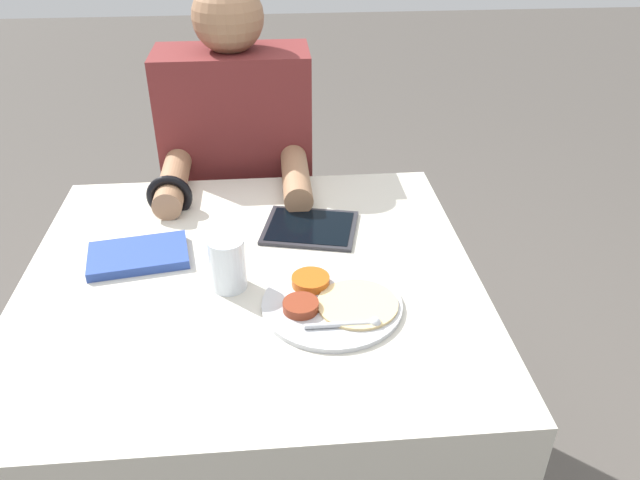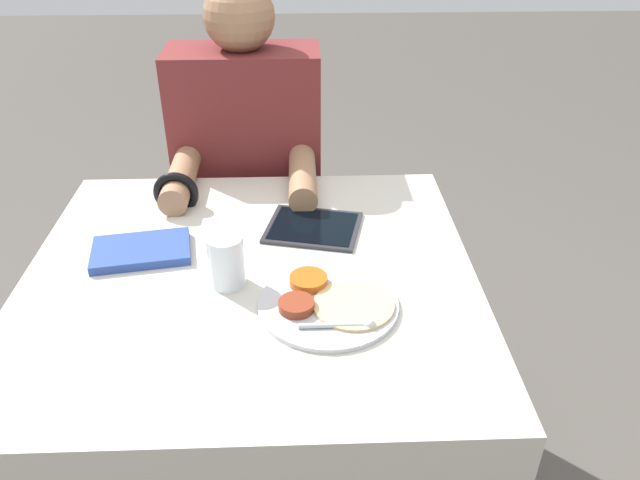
{
  "view_description": "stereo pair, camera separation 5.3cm",
  "coord_description": "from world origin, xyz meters",
  "px_view_note": "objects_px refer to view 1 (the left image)",
  "views": [
    {
      "loc": [
        0.05,
        -1.06,
        1.48
      ],
      "look_at": [
        0.15,
        0.02,
        0.8
      ],
      "focal_mm": 35.0,
      "sensor_mm": 36.0,
      "label": 1
    },
    {
      "loc": [
        0.11,
        -1.06,
        1.48
      ],
      "look_at": [
        0.15,
        0.02,
        0.8
      ],
      "focal_mm": 35.0,
      "sensor_mm": 36.0,
      "label": 2
    }
  ],
  "objects_px": {
    "red_notebook": "(139,256)",
    "person_diner": "(242,209)",
    "drinking_glass": "(228,264)",
    "thali_tray": "(331,302)",
    "tablet_device": "(310,228)"
  },
  "relations": [
    {
      "from": "red_notebook",
      "to": "drinking_glass",
      "type": "xyz_separation_m",
      "value": [
        0.2,
        -0.11,
        0.05
      ]
    },
    {
      "from": "person_diner",
      "to": "drinking_glass",
      "type": "xyz_separation_m",
      "value": [
        -0.0,
        -0.63,
        0.23
      ]
    },
    {
      "from": "tablet_device",
      "to": "drinking_glass",
      "type": "xyz_separation_m",
      "value": [
        -0.18,
        -0.21,
        0.05
      ]
    },
    {
      "from": "tablet_device",
      "to": "drinking_glass",
      "type": "height_order",
      "value": "drinking_glass"
    },
    {
      "from": "thali_tray",
      "to": "person_diner",
      "type": "xyz_separation_m",
      "value": [
        -0.2,
        0.71,
        -0.18
      ]
    },
    {
      "from": "red_notebook",
      "to": "drinking_glass",
      "type": "distance_m",
      "value": 0.23
    },
    {
      "from": "thali_tray",
      "to": "person_diner",
      "type": "relative_size",
      "value": 0.22
    },
    {
      "from": "thali_tray",
      "to": "tablet_device",
      "type": "bearing_deg",
      "value": 93.88
    },
    {
      "from": "tablet_device",
      "to": "drinking_glass",
      "type": "relative_size",
      "value": 2.22
    },
    {
      "from": "drinking_glass",
      "to": "thali_tray",
      "type": "bearing_deg",
      "value": -22.49
    },
    {
      "from": "tablet_device",
      "to": "person_diner",
      "type": "distance_m",
      "value": 0.49
    },
    {
      "from": "thali_tray",
      "to": "drinking_glass",
      "type": "height_order",
      "value": "drinking_glass"
    },
    {
      "from": "tablet_device",
      "to": "drinking_glass",
      "type": "bearing_deg",
      "value": -130.3
    },
    {
      "from": "red_notebook",
      "to": "person_diner",
      "type": "xyz_separation_m",
      "value": [
        0.2,
        0.51,
        -0.18
      ]
    },
    {
      "from": "tablet_device",
      "to": "red_notebook",
      "type": "bearing_deg",
      "value": -165.98
    }
  ]
}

